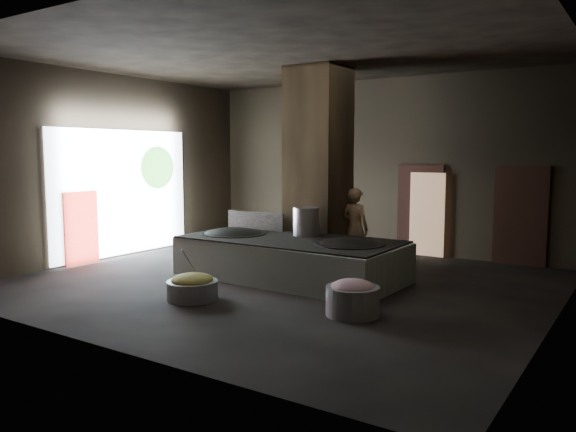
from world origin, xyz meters
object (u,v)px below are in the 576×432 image
Objects in this scene: hearth_platform at (290,259)px; veg_basin at (192,290)px; wok_left at (233,237)px; meat_basin at (353,301)px; stock_pot at (306,221)px; wok_right at (350,248)px; cook at (355,228)px.

hearth_platform is 2.44m from veg_basin.
wok_left reaches higher than meat_basin.
stock_pot is 3.13m from veg_basin.
wok_left is at bearing -177.95° from wok_right.
hearth_platform is at bearing -95.19° from stock_pot.
stock_pot is (0.05, 0.55, 0.73)m from hearth_platform.
wok_left is at bearing -176.36° from hearth_platform.
hearth_platform is 7.67× the size of stock_pot.
wok_left is at bearing 112.04° from veg_basin.
veg_basin is at bearing -166.66° from meat_basin.
meat_basin is at bearing -61.32° from wok_right.
stock_pot is at bearing 69.58° from cook.
meat_basin is (1.66, -3.38, -0.67)m from cook.
stock_pot is 3.32m from meat_basin.
cook is at bearing 39.51° from wok_left.
stock_pot reaches higher than veg_basin.
wok_left is 1.69× the size of meat_basin.
hearth_platform is 1.49m from wok_left.
hearth_platform reaches higher than meat_basin.
wok_left reaches higher than hearth_platform.
wok_left is 2.80m from wok_right.
wok_left is 0.80× the size of cook.
wok_left is 4.14m from meat_basin.
wok_left reaches higher than veg_basin.
hearth_platform is at bearing 1.97° from wok_left.
stock_pot reaches higher than meat_basin.
hearth_platform is at bearing -177.88° from wok_right.
veg_basin is at bearing 81.52° from cook.
cook is at bearing 116.17° from meat_basin.
veg_basin is (-0.51, -2.37, -0.23)m from hearth_platform.
wok_left is 2.57m from veg_basin.
wok_left is 2.42× the size of stock_pot.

